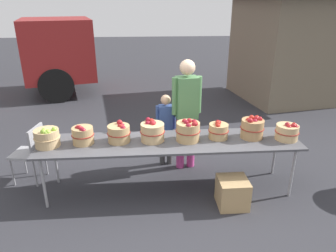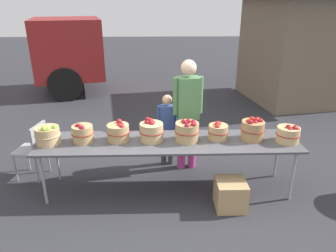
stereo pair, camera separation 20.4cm
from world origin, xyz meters
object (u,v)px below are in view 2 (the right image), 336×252
apple_basket_green_0 (48,135)px  child_customer (167,125)px  folding_chair (34,146)px  apple_basket_red_0 (83,133)px  apple_basket_red_6 (288,134)px  produce_crate (230,194)px  apple_basket_red_3 (187,131)px  market_table (169,143)px  apple_basket_red_1 (118,132)px  apple_basket_red_2 (151,131)px  apple_basket_red_5 (253,129)px  apple_basket_red_4 (218,131)px  vendor_adult (188,107)px

apple_basket_green_0 → child_customer: (1.59, 0.77, -0.18)m
folding_chair → apple_basket_red_0: bearing=75.8°
apple_basket_red_6 → produce_crate: apple_basket_red_6 is taller
apple_basket_red_6 → folding_chair: bearing=172.7°
apple_basket_red_3 → apple_basket_red_6: 1.34m
market_table → apple_basket_red_6: (1.59, -0.06, 0.15)m
apple_basket_red_1 → apple_basket_red_0: bearing=-177.1°
apple_basket_red_3 → apple_basket_red_2: bearing=176.1°
apple_basket_green_0 → child_customer: child_customer is taller
apple_basket_red_5 → market_table: bearing=-178.2°
apple_basket_red_4 → apple_basket_red_5: apple_basket_red_5 is taller
child_customer → apple_basket_green_0: bearing=24.4°
apple_basket_red_6 → apple_basket_red_0: bearing=178.2°
apple_basket_red_3 → folding_chair: (-2.23, 0.39, -0.38)m
apple_basket_red_1 → produce_crate: apple_basket_red_1 is taller
apple_basket_red_2 → folding_chair: 1.83m
apple_basket_red_5 → apple_basket_red_2: bearing=179.7°
market_table → vendor_adult: size_ratio=2.02×
apple_basket_red_6 → apple_basket_red_3: bearing=176.9°
market_table → apple_basket_red_6: apple_basket_red_6 is taller
apple_basket_red_4 → apple_basket_red_5: 0.47m
apple_basket_red_3 → apple_basket_red_5: bearing=1.7°
market_table → apple_basket_red_5: bearing=1.8°
apple_basket_red_1 → apple_basket_red_4: 1.34m
apple_basket_red_0 → apple_basket_red_6: 2.74m
child_customer → apple_basket_red_0: bearing=30.8°
apple_basket_red_1 → apple_basket_red_2: 0.44m
apple_basket_red_5 → apple_basket_red_6: size_ratio=1.02×
vendor_adult → produce_crate: size_ratio=4.54×
folding_chair → apple_basket_red_4: bearing=92.5°
apple_basket_red_2 → folding_chair: bearing=168.6°
apple_basket_red_1 → child_customer: (0.67, 0.70, -0.18)m
apple_basket_red_4 → apple_basket_red_5: (0.46, -0.02, 0.03)m
apple_basket_green_0 → apple_basket_red_2: bearing=2.8°
apple_basket_red_4 → apple_basket_red_6: bearing=-7.3°
apple_basket_red_4 → apple_basket_red_1: bearing=-179.7°
apple_basket_red_2 → folding_chair: (-1.75, 0.35, -0.38)m
apple_basket_red_4 → child_customer: 0.98m
apple_basket_red_6 → child_customer: size_ratio=0.27×
apple_basket_red_2 → apple_basket_red_5: apple_basket_red_5 is taller
vendor_adult → child_customer: vendor_adult is taller
apple_basket_red_4 → folding_chair: bearing=172.7°
produce_crate → market_table: bearing=150.7°
apple_basket_green_0 → child_customer: 1.78m
apple_basket_red_2 → child_customer: 0.77m
apple_basket_green_0 → apple_basket_red_4: size_ratio=1.19×
apple_basket_red_5 → folding_chair: size_ratio=0.38×
apple_basket_red_0 → apple_basket_red_2: apple_basket_red_2 is taller
apple_basket_red_0 → apple_basket_red_4: bearing=1.0°
market_table → vendor_adult: 0.76m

